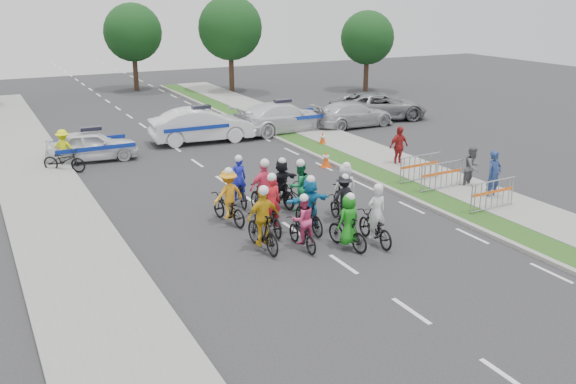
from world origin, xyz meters
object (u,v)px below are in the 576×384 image
rider_1 (348,227)px  rider_8 (299,194)px  spectator_1 (472,167)px  barrier_0 (492,196)px  rider_3 (263,226)px  rider_4 (343,203)px  rider_2 (302,228)px  cone_1 (323,139)px  rider_5 (309,208)px  rider_10 (228,201)px  parked_bike (64,160)px  civilian_suv (379,106)px  civilian_sedan (353,114)px  tree_4 (133,32)px  rider_6 (271,213)px  tree_2 (367,38)px  cone_0 (326,159)px  rider_11 (281,186)px  police_car_1 (202,125)px  rider_0 (375,224)px  rider_7 (344,194)px  spectator_0 (494,175)px  barrier_1 (441,177)px  spectator_2 (399,147)px  rider_9 (264,195)px  marshal_hiviz (63,148)px  rider_12 (238,188)px  tree_1 (230,28)px  police_car_2 (283,117)px  barrier_2 (420,169)px  police_car_0 (92,145)px

rider_1 → rider_8: (0.13, 3.24, 0.04)m
spectator_1 → barrier_0: bearing=-135.2°
rider_3 → rider_4: bearing=-166.7°
rider_2 → cone_1: 12.82m
rider_5 → rider_10: (-1.90, 1.89, -0.05)m
parked_bike → civilian_suv: bearing=-42.0°
civilian_sedan → tree_4: 20.17m
rider_6 → tree_2: tree_2 is taller
cone_0 → tree_2: size_ratio=0.12×
rider_1 → rider_4: size_ratio=1.04×
rider_11 → barrier_0: 7.11m
police_car_1 → barrier_0: bearing=-155.2°
rider_0 → rider_4: size_ratio=1.13×
rider_7 → spectator_0: (5.60, -0.97, 0.17)m
barrier_1 → rider_11: bearing=169.0°
rider_5 → spectator_2: (7.10, 5.08, 0.08)m
rider_9 → cone_1: 10.41m
cone_1 → parked_bike: (-11.74, 0.86, 0.14)m
rider_8 → tree_2: (17.17, 21.85, 3.12)m
rider_11 → cone_0: size_ratio=2.52×
rider_10 → cone_0: (6.22, 4.49, -0.39)m
marshal_hiviz → parked_bike: marshal_hiviz is taller
rider_12 → barrier_1: rider_12 is taller
rider_5 → parked_bike: size_ratio=1.01×
rider_6 → spectator_0: (8.44, -0.68, 0.26)m
parked_bike → tree_1: (14.29, 16.82, 4.05)m
spectator_1 → cone_1: 8.63m
rider_4 → rider_1: bearing=64.9°
police_car_2 → cone_0: size_ratio=7.75×
civilian_suv → marshal_hiviz: 17.95m
rider_4 → barrier_2: bearing=-151.0°
rider_7 → tree_4: bearing=-83.2°
police_car_1 → rider_3: bearing=172.5°
rider_3 → barrier_0: 8.25m
rider_0 → civilian_suv: (11.01, 15.66, 0.16)m
rider_3 → rider_1: bearing=153.4°
rider_8 → police_car_1: 11.61m
rider_5 → tree_2: (17.66, 23.43, 3.06)m
rider_4 → police_car_2: 13.85m
spectator_1 → tree_1: 26.43m
police_car_2 → police_car_0: bearing=91.7°
cone_0 → rider_11: bearing=-136.5°
parked_bike → tree_2: 26.80m
rider_9 → spectator_0: rider_9 is taller
rider_12 → rider_1: bearing=109.2°
marshal_hiviz → barrier_1: bearing=161.3°
police_car_2 → rider_7: bearing=156.1°
rider_9 → cone_1: size_ratio=2.88×
rider_9 → parked_bike: bearing=-62.8°
rider_5 → police_car_0: size_ratio=0.47×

